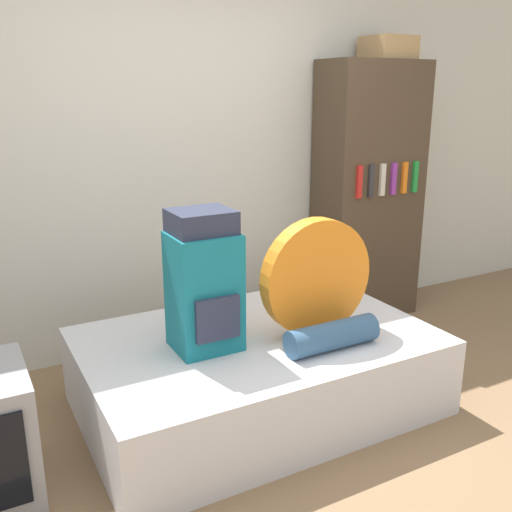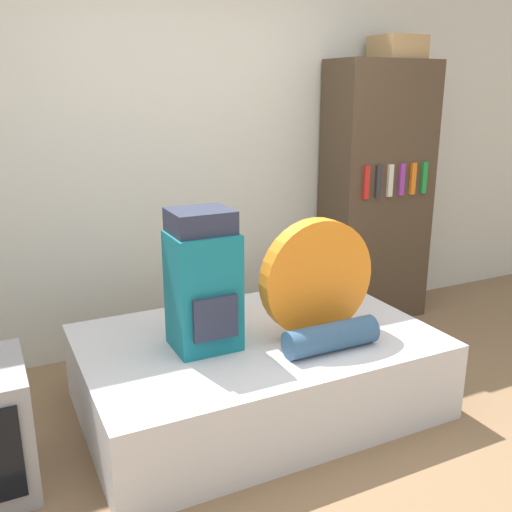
{
  "view_description": "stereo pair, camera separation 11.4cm",
  "coord_description": "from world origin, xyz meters",
  "px_view_note": "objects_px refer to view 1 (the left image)",
  "views": [
    {
      "loc": [
        -1.43,
        -1.85,
        1.72
      ],
      "look_at": [
        -0.06,
        0.67,
        0.88
      ],
      "focal_mm": 40.0,
      "sensor_mm": 36.0,
      "label": 1
    },
    {
      "loc": [
        -1.33,
        -1.9,
        1.72
      ],
      "look_at": [
        -0.06,
        0.67,
        0.88
      ],
      "focal_mm": 40.0,
      "sensor_mm": 36.0,
      "label": 2
    }
  ],
  "objects_px": {
    "backpack": "(204,283)",
    "tent_bag": "(316,277)",
    "sleeping_roll": "(332,336)",
    "cardboard_box": "(388,48)",
    "bookshelf": "(368,194)"
  },
  "relations": [
    {
      "from": "sleeping_roll",
      "to": "cardboard_box",
      "type": "bearing_deg",
      "value": 42.75
    },
    {
      "from": "sleeping_roll",
      "to": "cardboard_box",
      "type": "height_order",
      "value": "cardboard_box"
    },
    {
      "from": "tent_bag",
      "to": "cardboard_box",
      "type": "height_order",
      "value": "cardboard_box"
    },
    {
      "from": "bookshelf",
      "to": "cardboard_box",
      "type": "height_order",
      "value": "cardboard_box"
    },
    {
      "from": "cardboard_box",
      "to": "tent_bag",
      "type": "bearing_deg",
      "value": -142.1
    },
    {
      "from": "tent_bag",
      "to": "sleeping_roll",
      "type": "bearing_deg",
      "value": -100.07
    },
    {
      "from": "sleeping_roll",
      "to": "bookshelf",
      "type": "distance_m",
      "value": 1.7
    },
    {
      "from": "tent_bag",
      "to": "bookshelf",
      "type": "bearing_deg",
      "value": 40.45
    },
    {
      "from": "sleeping_roll",
      "to": "cardboard_box",
      "type": "distance_m",
      "value": 2.28
    },
    {
      "from": "tent_bag",
      "to": "bookshelf",
      "type": "height_order",
      "value": "bookshelf"
    },
    {
      "from": "sleeping_roll",
      "to": "bookshelf",
      "type": "relative_size",
      "value": 0.26
    },
    {
      "from": "backpack",
      "to": "sleeping_roll",
      "type": "relative_size",
      "value": 1.42
    },
    {
      "from": "tent_bag",
      "to": "bookshelf",
      "type": "distance_m",
      "value": 1.48
    },
    {
      "from": "backpack",
      "to": "tent_bag",
      "type": "relative_size",
      "value": 1.13
    },
    {
      "from": "bookshelf",
      "to": "cardboard_box",
      "type": "bearing_deg",
      "value": 2.73
    }
  ]
}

